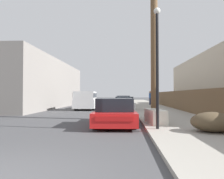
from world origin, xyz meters
TOP-DOWN VIEW (x-y plane):
  - sidewalk_curb at (5.30, 23.50)m, footprint 4.20×63.00m
  - discarded_fridge at (3.78, 7.12)m, footprint 0.88×1.90m
  - parked_sports_car_red at (1.87, 7.29)m, footprint 2.03×4.61m
  - car_parked_mid at (2.26, 16.99)m, footprint 2.01×4.56m
  - car_parked_far at (2.14, 23.15)m, footprint 2.00×4.45m
  - pickup_truck at (-1.38, 18.07)m, footprint 2.08×5.38m
  - utility_pole at (4.02, 9.12)m, footprint 1.80×0.40m
  - street_lamp at (3.63, 5.44)m, footprint 0.26×0.26m
  - brush_pile at (5.54, 4.87)m, footprint 1.59×1.32m
  - wooden_fence at (7.25, 16.83)m, footprint 0.08×37.64m
  - building_left_block at (-8.24, 21.35)m, footprint 7.00×19.57m
  - pedestrian at (5.78, 26.17)m, footprint 0.34×0.34m

SIDE VIEW (x-z plane):
  - sidewalk_curb at x=5.30m, z-range 0.00..0.12m
  - discarded_fridge at x=3.78m, z-range 0.11..0.79m
  - brush_pile at x=5.54m, z-range 0.12..0.84m
  - parked_sports_car_red at x=1.87m, z-range -0.06..1.24m
  - car_parked_mid at x=2.26m, z-range -0.04..1.24m
  - car_parked_far at x=2.14m, z-range -0.04..1.30m
  - pickup_truck at x=-1.38m, z-range 0.00..1.76m
  - wooden_fence at x=7.25m, z-range 0.12..1.82m
  - pedestrian at x=5.78m, z-range 0.15..1.97m
  - building_left_block at x=-8.24m, z-range 0.00..5.27m
  - street_lamp at x=3.63m, z-range 0.50..5.32m
  - utility_pole at x=4.02m, z-range 0.18..9.30m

